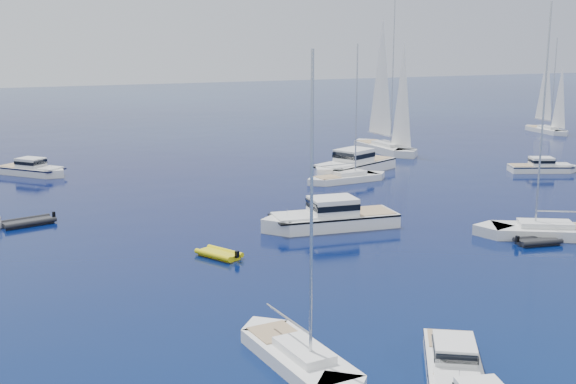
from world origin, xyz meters
The scene contains 13 objects.
motor_cruiser_left centered at (-9.12, -1.56, 0.00)m, with size 2.42×7.92×2.08m, color white, non-canonical shape.
motor_cruiser_centre centered at (-2.53, 23.73, 0.00)m, with size 3.61×11.80×3.10m, color white, non-canonical shape.
motor_cruiser_far_r centered at (30.04, 35.79, 0.00)m, with size 2.46×8.05×2.11m, color silver, non-canonical shape.
motor_cruiser_distant centered at (10.40, 43.84, 0.00)m, with size 3.90×12.76×3.35m, color white, non-canonical shape.
motor_cruiser_horizon centered at (-22.10, 56.64, 0.00)m, with size 2.76×9.02×2.37m, color silver, non-canonical shape.
sailboat_fore centered at (-14.94, 2.28, 0.00)m, with size 2.64×10.16×14.94m, color white, non-canonical shape.
sailboat_mid_r centered at (11.55, 14.59, 0.00)m, with size 3.17×12.19×17.92m, color silver, non-canonical shape.
sailboat_centre centered at (7.55, 39.70, 0.00)m, with size 2.58×9.93×14.59m, color silver, non-canonical shape.
sailboat_sails_r centered at (21.47, 55.34, 0.00)m, with size 3.56×13.70×20.13m, color silver, non-canonical shape.
sailboat_sails_far centered at (54.47, 61.77, 0.00)m, with size 2.66×10.22×15.02m, color white, non-canonical shape.
tender_yellow centered at (-13.04, 19.76, 0.00)m, with size 1.88×3.38×0.95m, color yellow, non-canonical shape.
tender_grey_near centered at (9.25, 13.47, 0.00)m, with size 1.88×3.38×0.95m, color black, non-canonical shape.
tender_grey_far centered at (-24.36, 34.29, 0.00)m, with size 2.30×4.31×0.95m, color black, non-canonical shape.
Camera 1 is at (-28.04, -26.38, 14.95)m, focal length 45.77 mm.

